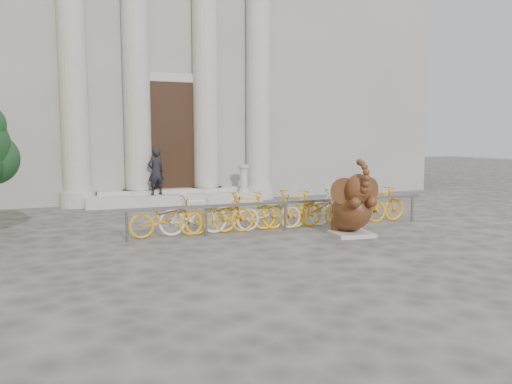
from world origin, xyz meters
name	(u,v)px	position (x,y,z in m)	size (l,w,h in m)	color
ground	(289,272)	(0.00, 0.00, 0.00)	(80.00, 80.00, 0.00)	#474442
classical_building	(148,52)	(0.00, 14.93, 5.98)	(22.00, 10.70, 12.00)	gray
entrance_steps	(176,198)	(0.00, 9.40, 0.18)	(6.00, 1.20, 0.36)	#A8A59E
elephant_statue	(353,208)	(2.67, 2.31, 0.65)	(1.20, 1.37, 1.80)	#A8A59E
bike_rack	(280,209)	(1.47, 3.74, 0.50)	(8.00, 0.53, 1.00)	slate
pedestrian	(156,172)	(-0.72, 9.18, 1.15)	(0.57, 0.38, 1.58)	black
balustrade_post	(244,179)	(2.38, 9.10, 0.80)	(0.39, 0.39, 0.96)	#A8A59E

